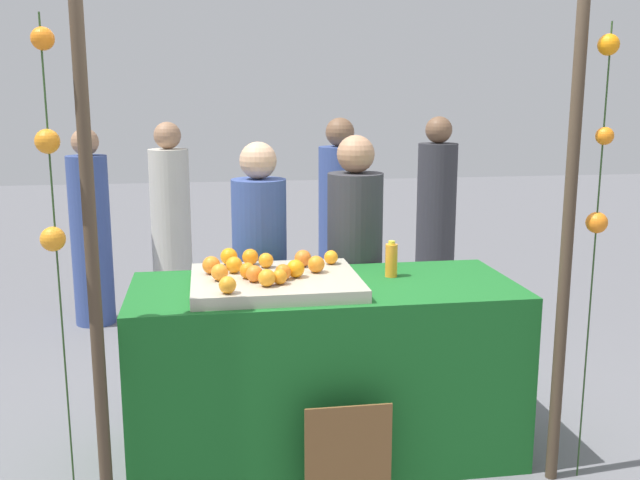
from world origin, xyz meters
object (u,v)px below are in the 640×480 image
at_px(orange_0, 316,264).
at_px(vendor_right, 354,282).
at_px(stall_counter, 325,369).
at_px(chalkboard_sign, 348,457).
at_px(vendor_left, 260,286).
at_px(orange_1, 211,265).
at_px(juice_bottle, 391,260).

bearing_deg(orange_0, vendor_right, 60.76).
xyz_separation_m(stall_counter, vendor_right, (0.28, 0.59, 0.30)).
distance_m(chalkboard_sign, vendor_left, 1.31).
distance_m(orange_0, orange_1, 0.53).
bearing_deg(chalkboard_sign, orange_0, 95.87).
height_order(chalkboard_sign, vendor_right, vendor_right).
height_order(orange_1, vendor_right, vendor_right).
relative_size(stall_counter, vendor_left, 1.23).
xyz_separation_m(orange_0, vendor_left, (-0.24, 0.62, -0.27)).
bearing_deg(chalkboard_sign, vendor_right, 77.03).
height_order(orange_1, vendor_left, vendor_left).
distance_m(stall_counter, chalkboard_sign, 0.58).
relative_size(stall_counter, chalkboard_sign, 3.88).
bearing_deg(vendor_right, orange_1, -148.65).
bearing_deg(stall_counter, orange_0, 155.69).
bearing_deg(orange_0, juice_bottle, 12.10).
bearing_deg(stall_counter, chalkboard_sign, -88.19).
xyz_separation_m(orange_1, vendor_right, (0.84, 0.51, -0.25)).
bearing_deg(chalkboard_sign, stall_counter, 91.81).
xyz_separation_m(orange_0, juice_bottle, (0.41, 0.09, -0.01)).
xyz_separation_m(orange_0, chalkboard_sign, (0.06, -0.56, -0.77)).
distance_m(orange_1, chalkboard_sign, 1.14).
xyz_separation_m(juice_bottle, vendor_left, (-0.65, 0.53, -0.26)).
height_order(orange_0, chalkboard_sign, orange_0).
bearing_deg(stall_counter, orange_1, 172.52).
relative_size(juice_bottle, vendor_left, 0.12).
bearing_deg(orange_1, vendor_left, 63.12).
xyz_separation_m(stall_counter, orange_1, (-0.56, 0.07, 0.56)).
distance_m(orange_1, juice_bottle, 0.94).
relative_size(orange_0, chalkboard_sign, 0.17).
bearing_deg(stall_counter, vendor_right, 64.68).
bearing_deg(vendor_left, stall_counter, -66.26).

